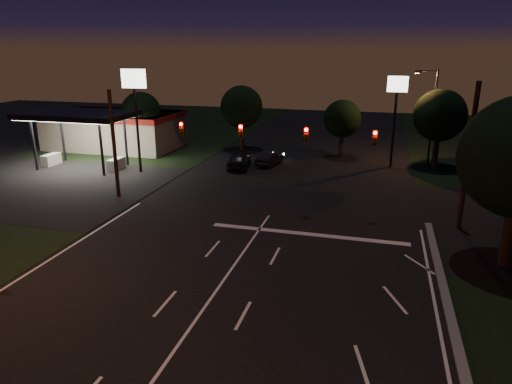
% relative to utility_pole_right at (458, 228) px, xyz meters
% --- Properties ---
extents(ground, '(140.00, 140.00, 0.00)m').
position_rel_utility_pole_right_xyz_m(ground, '(-12.00, -15.00, 0.00)').
color(ground, black).
rests_on(ground, ground).
extents(cross_street_left, '(20.00, 16.00, 0.02)m').
position_rel_utility_pole_right_xyz_m(cross_street_left, '(-32.00, 1.00, 0.00)').
color(cross_street_left, black).
rests_on(cross_street_left, ground).
extents(stop_bar, '(12.00, 0.50, 0.01)m').
position_rel_utility_pole_right_xyz_m(stop_bar, '(-9.00, -3.50, 0.01)').
color(stop_bar, silver).
rests_on(stop_bar, ground).
extents(utility_pole_right, '(0.30, 0.30, 9.00)m').
position_rel_utility_pole_right_xyz_m(utility_pole_right, '(0.00, 0.00, 0.00)').
color(utility_pole_right, black).
rests_on(utility_pole_right, ground).
extents(utility_pole_left, '(0.28, 0.28, 8.00)m').
position_rel_utility_pole_right_xyz_m(utility_pole_left, '(-24.00, 0.00, 0.00)').
color(utility_pole_left, black).
rests_on(utility_pole_left, ground).
extents(signal_span, '(24.00, 0.40, 1.56)m').
position_rel_utility_pole_right_xyz_m(signal_span, '(-12.00, -0.04, 5.50)').
color(signal_span, black).
rests_on(signal_span, ground).
extents(gas_station, '(14.20, 16.10, 5.25)m').
position_rel_utility_pole_right_xyz_m(gas_station, '(-33.86, 15.39, 2.38)').
color(gas_station, gray).
rests_on(gas_station, ground).
extents(pole_sign_left_near, '(2.20, 0.30, 9.10)m').
position_rel_utility_pole_right_xyz_m(pole_sign_left_near, '(-26.00, 7.00, 6.98)').
color(pole_sign_left_near, black).
rests_on(pole_sign_left_near, ground).
extents(pole_sign_right, '(1.80, 0.30, 8.40)m').
position_rel_utility_pole_right_xyz_m(pole_sign_right, '(-4.00, 15.00, 6.24)').
color(pole_sign_right, black).
rests_on(pole_sign_right, ground).
extents(street_light_right_far, '(2.20, 0.35, 9.00)m').
position_rel_utility_pole_right_xyz_m(street_light_right_far, '(-0.76, 17.00, 5.24)').
color(street_light_right_far, black).
rests_on(street_light_right_far, ground).
extents(tree_far_a, '(4.20, 4.20, 6.42)m').
position_rel_utility_pole_right_xyz_m(tree_far_a, '(-29.98, 15.12, 4.26)').
color(tree_far_a, black).
rests_on(tree_far_a, ground).
extents(tree_far_b, '(4.60, 4.60, 6.98)m').
position_rel_utility_pole_right_xyz_m(tree_far_b, '(-19.98, 19.13, 4.61)').
color(tree_far_b, black).
rests_on(tree_far_b, ground).
extents(tree_far_c, '(3.80, 3.80, 5.86)m').
position_rel_utility_pole_right_xyz_m(tree_far_c, '(-8.98, 18.10, 3.90)').
color(tree_far_c, black).
rests_on(tree_far_c, ground).
extents(tree_far_d, '(4.80, 4.80, 7.30)m').
position_rel_utility_pole_right_xyz_m(tree_far_d, '(0.02, 16.13, 4.83)').
color(tree_far_d, black).
rests_on(tree_far_d, ground).
extents(car_oncoming_a, '(2.52, 4.84, 1.57)m').
position_rel_utility_pole_right_xyz_m(car_oncoming_a, '(-17.77, 10.69, 0.79)').
color(car_oncoming_a, black).
rests_on(car_oncoming_a, ground).
extents(car_oncoming_b, '(2.06, 4.07, 1.28)m').
position_rel_utility_pole_right_xyz_m(car_oncoming_b, '(-15.26, 12.76, 0.64)').
color(car_oncoming_b, black).
rests_on(car_oncoming_b, ground).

